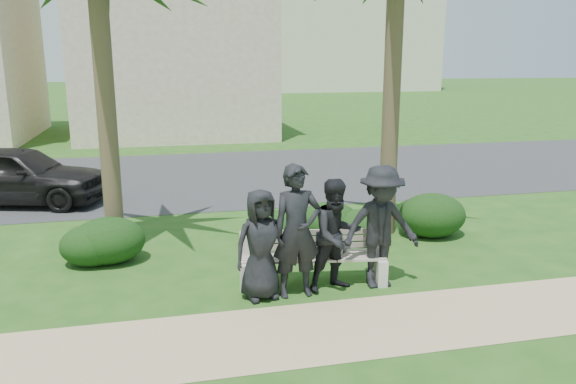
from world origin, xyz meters
name	(u,v)px	position (x,y,z in m)	size (l,w,h in m)	color
ground	(287,277)	(0.00, 0.00, 0.00)	(160.00, 160.00, 0.00)	#214F16
footpath	(320,331)	(0.00, -1.80, 0.00)	(30.00, 1.60, 0.01)	tan
asphalt_street	(225,175)	(0.00, 8.00, 0.00)	(160.00, 8.00, 0.01)	#2D2D30
stucco_bldg_right	(173,50)	(-1.00, 18.00, 3.66)	(8.40, 8.40, 7.30)	#C0AC90
park_bench	(312,261)	(0.31, -0.30, 0.34)	(2.23, 0.82, 0.76)	#A59A8A
man_a	(261,245)	(-0.52, -0.65, 0.78)	(0.76, 0.50, 1.56)	black
man_b	(297,231)	(-0.02, -0.67, 0.94)	(0.69, 0.45, 1.89)	black
man_c	(337,235)	(0.58, -0.60, 0.82)	(0.80, 0.62, 1.64)	black
man_d	(381,227)	(1.24, -0.63, 0.91)	(1.17, 0.67, 1.81)	black
hedge_a	(93,244)	(-2.95, 1.29, 0.34)	(1.06, 0.87, 0.69)	black
hedge_b	(108,239)	(-2.72, 1.33, 0.39)	(1.19, 0.98, 0.78)	black
hedge_c	(273,226)	(0.13, 1.70, 0.31)	(0.94, 0.78, 0.62)	black
hedge_d	(329,220)	(1.17, 1.64, 0.37)	(1.12, 0.93, 0.73)	black
hedge_e	(361,226)	(1.68, 1.32, 0.32)	(0.98, 0.81, 0.64)	black
hedge_f	(432,214)	(3.14, 1.43, 0.42)	(1.29, 1.06, 0.84)	black
car_a	(17,175)	(-5.03, 5.75, 0.68)	(1.61, 4.01, 1.37)	black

